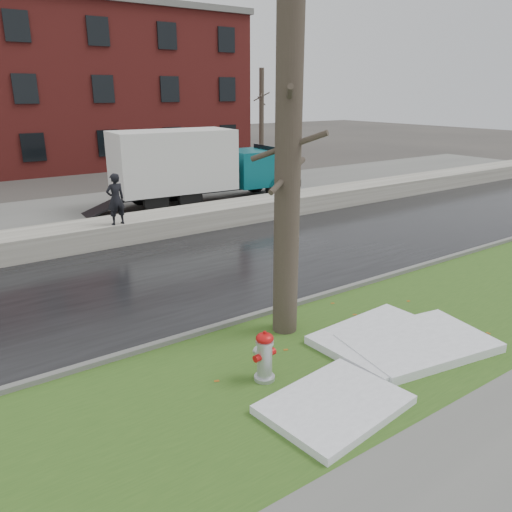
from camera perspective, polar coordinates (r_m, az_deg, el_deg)
ground at (r=10.89m, az=5.51°, el=-8.26°), size 120.00×120.00×0.00m
verge at (r=10.07m, az=10.18°, el=-10.68°), size 60.00×4.50×0.04m
road at (r=14.31m, az=-6.19°, el=-1.57°), size 60.00×7.00×0.03m
parking_lot at (r=21.88m, az=-17.09°, el=4.70°), size 60.00×9.00×0.03m
curb at (r=11.56m, az=2.30°, el=-6.16°), size 60.00×0.15×0.14m
snowbank at (r=17.85m, az=-12.80°, el=3.30°), size 60.00×1.60×0.75m
brick_building at (r=38.29m, az=-23.35°, el=17.09°), size 26.00×12.00×10.00m
bg_tree_right at (r=38.56m, az=0.64°, el=16.02°), size 1.40×1.62×6.50m
fire_hydrant at (r=8.78m, az=0.96°, el=-11.13°), size 0.46×0.40×0.93m
tree at (r=9.74m, az=3.62°, el=8.79°), size 1.26×1.44×6.37m
box_truck at (r=22.66m, az=-6.89°, el=10.28°), size 9.97×2.92×3.30m
worker at (r=16.66m, az=-15.75°, el=6.28°), size 0.64×0.45×1.66m
snow_patch_near at (r=10.47m, az=14.62°, el=-9.20°), size 2.70×2.14×0.16m
snow_patch_far at (r=8.38m, az=8.98°, el=-16.41°), size 2.37×1.85×0.14m
snow_patch_side at (r=10.48m, az=18.01°, el=-9.44°), size 3.06×2.24×0.18m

